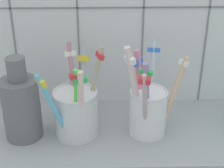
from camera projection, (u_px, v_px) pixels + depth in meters
counter_slab at (112, 134)px, 67.29cm from camera, size 64.00×22.00×2.00cm
tile_wall_back at (110, 7)px, 68.16cm from camera, size 64.00×2.20×45.00cm
toothbrush_cup_left at (76, 110)px, 63.49cm from camera, size 11.23×13.34×16.78cm
toothbrush_cup_right at (148, 107)px, 63.70cm from camera, size 12.23×14.94×18.10cm
ceramic_vase at (21, 106)px, 62.25cm from camera, size 6.73×6.73×15.62cm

